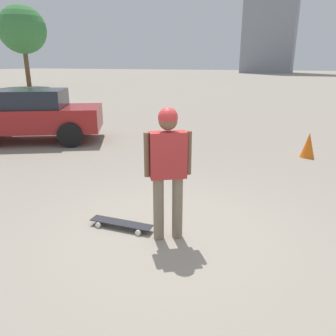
# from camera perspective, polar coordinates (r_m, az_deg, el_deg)

# --- Properties ---
(ground_plane) EXTENTS (220.00, 220.00, 0.00)m
(ground_plane) POSITION_cam_1_polar(r_m,az_deg,el_deg) (4.67, 0.00, -11.92)
(ground_plane) COLOR gray
(person) EXTENTS (0.43, 0.53, 1.80)m
(person) POSITION_cam_1_polar(r_m,az_deg,el_deg) (4.24, 0.00, 0.97)
(person) COLOR #7A6B56
(person) RESTS_ON ground_plane
(skateboard) EXTENTS (0.29, 0.96, 0.09)m
(skateboard) POSITION_cam_1_polar(r_m,az_deg,el_deg) (4.91, -8.16, -9.53)
(skateboard) COLOR #232328
(skateboard) RESTS_ON ground_plane
(car_parked_near) EXTENTS (3.64, 4.51, 1.56)m
(car_parked_near) POSITION_cam_1_polar(r_m,az_deg,el_deg) (10.88, -22.72, 8.53)
(car_parked_near) COLOR maroon
(car_parked_near) RESTS_ON ground_plane
(tree_distant) EXTENTS (4.58, 4.58, 7.72)m
(tree_distant) POSITION_cam_1_polar(r_m,az_deg,el_deg) (37.64, -24.04, 21.14)
(tree_distant) COLOR brown
(tree_distant) RESTS_ON ground_plane
(traffic_cone) EXTENTS (0.35, 0.35, 0.64)m
(traffic_cone) POSITION_cam_1_polar(r_m,az_deg,el_deg) (9.08, 23.25, 3.69)
(traffic_cone) COLOR orange
(traffic_cone) RESTS_ON ground_plane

